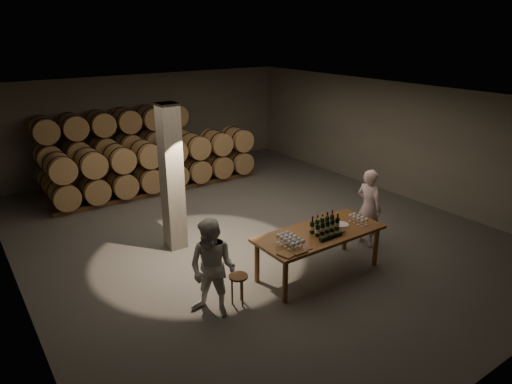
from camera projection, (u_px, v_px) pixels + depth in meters
room at (172, 178)px, 9.69m from camera, size 12.00×12.00×12.00m
tasting_table at (319, 237)px, 8.86m from camera, size 2.60×1.10×0.90m
barrel_stack_back at (115, 146)px, 13.91m from camera, size 4.70×0.95×2.31m
barrel_stack_front at (159, 164)px, 13.38m from camera, size 6.26×0.95×1.57m
bottle_cluster at (325, 225)px, 8.80m from camera, size 0.61×0.24×0.36m
lying_bottles at (331, 236)px, 8.55m from camera, size 0.64×0.09×0.09m
glass_cluster_left at (290, 239)px, 8.24m from camera, size 0.31×0.53×0.18m
glass_cluster_right at (358, 218)px, 9.18m from camera, size 0.19×0.41×0.16m
plate at (341, 224)px, 9.13m from camera, size 0.31×0.31×0.02m
notebook_near at (298, 251)px, 8.04m from camera, size 0.28×0.22×0.03m
notebook_corner at (286, 254)px, 7.93m from camera, size 0.27×0.32×0.02m
pen at (309, 250)px, 8.11m from camera, size 0.15×0.04×0.01m
stool at (238, 281)px, 7.97m from camera, size 0.34×0.34×0.57m
person_man at (369, 208)px, 10.06m from camera, size 0.45×0.66×1.76m
person_woman at (213, 269)px, 7.55m from camera, size 1.02×1.07×1.74m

